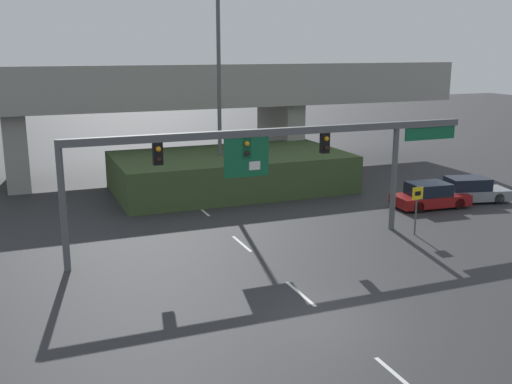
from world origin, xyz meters
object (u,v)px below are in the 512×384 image
object	(u,v)px
speed_limit_sign	(417,203)
highway_light_pole_near	(219,79)
parked_sedan_mid_right	(469,191)
parked_sedan_near_right	(430,196)
signal_gantry	(273,149)

from	to	relation	value
speed_limit_sign	highway_light_pole_near	bearing A→B (deg)	115.78
highway_light_pole_near	parked_sedan_mid_right	size ratio (longest dim) A/B	2.76
highway_light_pole_near	speed_limit_sign	bearing A→B (deg)	-64.22
parked_sedan_mid_right	speed_limit_sign	bearing A→B (deg)	-135.51
highway_light_pole_near	parked_sedan_mid_right	xyz separation A→B (m)	(12.72, -7.95, -6.28)
speed_limit_sign	highway_light_pole_near	size ratio (longest dim) A/B	0.18
speed_limit_sign	parked_sedan_near_right	xyz separation A→B (m)	(3.88, 3.98, -0.92)
parked_sedan_near_right	parked_sedan_mid_right	bearing A→B (deg)	8.70
highway_light_pole_near	parked_sedan_near_right	distance (m)	14.19
signal_gantry	speed_limit_sign	bearing A→B (deg)	-10.02
signal_gantry	parked_sedan_near_right	xyz separation A→B (m)	(10.85, 2.75, -3.78)
speed_limit_sign	highway_light_pole_near	world-z (taller)	highway_light_pole_near
signal_gantry	speed_limit_sign	xyz separation A→B (m)	(6.97, -1.23, -2.87)
signal_gantry	speed_limit_sign	world-z (taller)	signal_gantry
speed_limit_sign	parked_sedan_mid_right	distance (m)	8.08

